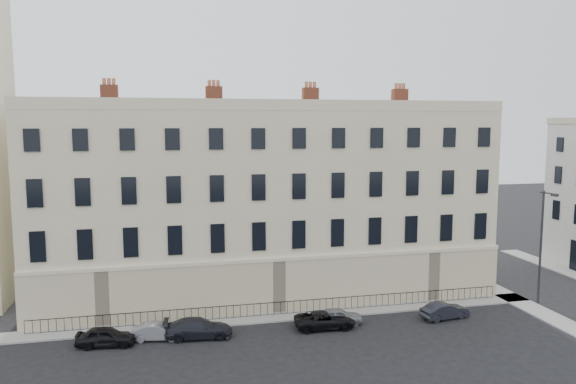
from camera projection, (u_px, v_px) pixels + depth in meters
name	position (u px, v px, depth m)	size (l,w,h in m)	color
ground	(386.00, 335.00, 37.48)	(160.00, 160.00, 0.00)	black
terrace	(264.00, 203.00, 46.78)	(36.22, 12.22, 17.00)	beige
pavement_terrace	(227.00, 321.00, 40.06)	(48.00, 2.00, 0.12)	gray
pavement_east_return	(490.00, 287.00, 48.13)	(2.00, 24.00, 0.12)	gray
pavement_adjacent	(573.00, 274.00, 52.31)	(2.00, 20.00, 0.12)	gray
railings	(281.00, 308.00, 41.28)	(35.00, 0.04, 0.96)	black
car_a	(106.00, 336.00, 35.62)	(1.49, 3.70, 1.26)	black
car_b	(158.00, 331.00, 36.69)	(1.18, 3.38, 1.11)	gray
car_c	(198.00, 328.00, 37.01)	(1.82, 4.47, 1.30)	black
car_d	(325.00, 320.00, 38.73)	(1.95, 4.23, 1.18)	black
car_e	(338.00, 316.00, 39.47)	(1.38, 3.43, 1.17)	gray
car_f	(445.00, 311.00, 40.60)	(1.25, 3.59, 1.18)	black
streetlamp	(542.00, 242.00, 43.17)	(0.52, 1.93, 8.97)	#2D2C31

